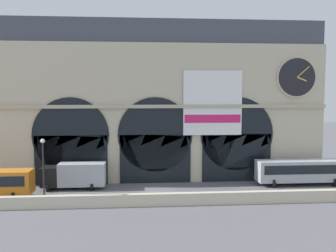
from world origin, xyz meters
TOP-DOWN VIEW (x-y plane):
  - ground_plane at (0.00, 0.00)m, footprint 200.00×200.00m
  - quay_parapet_wall at (0.00, -4.87)m, footprint 90.00×0.70m
  - station_building at (0.05, 7.31)m, footprint 44.30×5.06m
  - box_truck_midwest at (-9.78, 2.73)m, footprint 7.50×2.91m
  - bus_east at (18.05, 2.46)m, footprint 11.00×3.25m
  - street_lamp_quayside at (-11.72, -4.07)m, footprint 0.44×0.44m

SIDE VIEW (x-z plane):
  - ground_plane at x=0.00m, z-range 0.00..0.00m
  - quay_parapet_wall at x=0.00m, z-range 0.00..1.28m
  - box_truck_midwest at x=-9.78m, z-range 0.14..3.26m
  - bus_east at x=18.05m, z-range 0.23..3.33m
  - street_lamp_quayside at x=-11.72m, z-range 0.96..7.86m
  - station_building at x=0.05m, z-range -0.27..20.58m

